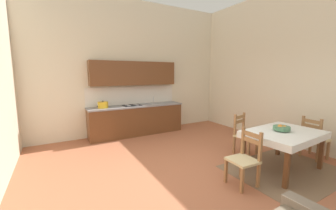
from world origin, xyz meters
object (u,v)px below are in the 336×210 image
at_px(dining_chair_tv_side, 244,159).
at_px(fruit_bowl, 281,128).
at_px(dining_chair_window_side, 314,139).
at_px(dining_chair_kitchen_side, 244,135).
at_px(dining_table, 283,137).
at_px(kitchen_cabinetry, 136,106).

height_order(dining_chair_tv_side, fruit_bowl, dining_chair_tv_side).
bearing_deg(dining_chair_window_side, dining_chair_kitchen_side, 139.75).
xyz_separation_m(dining_table, dining_chair_tv_side, (-1.11, -0.03, -0.19)).
xyz_separation_m(dining_chair_tv_side, dining_chair_window_side, (2.18, -0.01, 0.00)).
bearing_deg(dining_chair_tv_side, dining_chair_kitchen_side, 40.32).
relative_size(dining_table, dining_chair_tv_side, 1.62).
height_order(dining_table, dining_chair_window_side, dining_chair_window_side).
relative_size(kitchen_cabinetry, fruit_bowl, 9.52).
distance_m(kitchen_cabinetry, dining_chair_kitchen_side, 3.18).
bearing_deg(fruit_bowl, dining_table, -61.54).
relative_size(kitchen_cabinetry, dining_chair_window_side, 3.07).
xyz_separation_m(dining_chair_window_side, dining_chair_kitchen_side, (-1.10, 0.93, 0.00)).
xyz_separation_m(kitchen_cabinetry, fruit_bowl, (1.60, -3.57, -0.04)).
distance_m(dining_chair_tv_side, dining_chair_window_side, 2.18).
height_order(dining_chair_window_side, fruit_bowl, dining_chair_window_side).
xyz_separation_m(kitchen_cabinetry, dining_chair_tv_side, (0.52, -3.64, -0.41)).
bearing_deg(kitchen_cabinetry, fruit_bowl, -65.83).
bearing_deg(fruit_bowl, dining_chair_kitchen_side, 89.98).
bearing_deg(dining_chair_kitchen_side, dining_chair_window_side, -40.25).
bearing_deg(dining_table, dining_chair_kitchen_side, 91.37).
distance_m(dining_table, fruit_bowl, 0.18).
bearing_deg(dining_chair_tv_side, fruit_bowl, 3.69).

